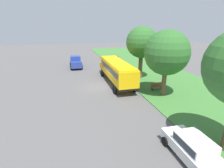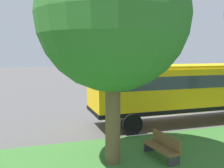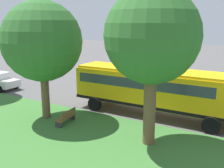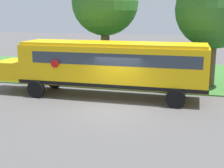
{
  "view_description": "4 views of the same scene",
  "coord_description": "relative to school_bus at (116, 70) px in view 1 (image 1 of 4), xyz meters",
  "views": [
    {
      "loc": [
        4.15,
        22.06,
        7.91
      ],
      "look_at": [
        -0.56,
        3.58,
        1.46
      ],
      "focal_mm": 28.0,
      "sensor_mm": 36.0,
      "label": 1
    },
    {
      "loc": [
        -14.64,
        7.58,
        3.82
      ],
      "look_at": [
        -0.1,
        2.91,
        1.99
      ],
      "focal_mm": 42.0,
      "sensor_mm": 36.0,
      "label": 2
    },
    {
      "loc": [
        -18.29,
        -6.95,
        6.14
      ],
      "look_at": [
        -0.99,
        3.13,
        1.43
      ],
      "focal_mm": 42.0,
      "sensor_mm": 36.0,
      "label": 3
    },
    {
      "loc": [
        14.56,
        3.93,
        4.69
      ],
      "look_at": [
        -0.54,
        -0.17,
        1.19
      ],
      "focal_mm": 50.0,
      "sensor_mm": 36.0,
      "label": 4
    }
  ],
  "objects": [
    {
      "name": "oak_tree_roadside_mid",
      "position": [
        -4.16,
        5.79,
        3.17
      ],
      "size": [
        4.97,
        4.97,
        7.51
      ],
      "color": "brown",
      "rests_on": "ground"
    },
    {
      "name": "school_bus",
      "position": [
        0.0,
        0.0,
        0.0
      ],
      "size": [
        2.84,
        12.42,
        3.16
      ],
      "color": "yellow",
      "rests_on": "ground"
    },
    {
      "name": "car_white_nearest",
      "position": [
        -0.48,
        15.66,
        -1.05
      ],
      "size": [
        2.02,
        4.4,
        1.56
      ],
      "color": "silver",
      "rests_on": "ground"
    },
    {
      "name": "trash_bin",
      "position": [
        -3.51,
        -6.8,
        -1.47
      ],
      "size": [
        0.56,
        0.56,
        0.9
      ],
      "primitive_type": "cylinder",
      "color": "#2D4C33",
      "rests_on": "ground"
    },
    {
      "name": "stop_sign",
      "position": [
        -2.28,
        -6.8,
        -0.19
      ],
      "size": [
        0.08,
        0.68,
        2.74
      ],
      "color": "gray",
      "rests_on": "ground"
    },
    {
      "name": "grass_verge",
      "position": [
        -7.68,
        0.92,
        -1.88
      ],
      "size": [
        12.0,
        80.0,
        0.08
      ],
      "primitive_type": "cube",
      "color": "#3D7533",
      "rests_on": "ground"
    },
    {
      "name": "ground_plane",
      "position": [
        2.32,
        0.92,
        -1.92
      ],
      "size": [
        120.0,
        120.0,
        0.0
      ],
      "primitive_type": "plane",
      "color": "#565454"
    },
    {
      "name": "pickup_truck",
      "position": [
        5.02,
        -11.58,
        -0.85
      ],
      "size": [
        2.28,
        5.4,
        2.1
      ],
      "color": "#283D93",
      "rests_on": "ground"
    },
    {
      "name": "park_bench",
      "position": [
        -4.28,
        4.02,
        -1.45
      ],
      "size": [
        1.65,
        0.7,
        0.92
      ],
      "color": "brown",
      "rests_on": "ground"
    },
    {
      "name": "oak_tree_beside_bus",
      "position": [
        -4.26,
        -1.33,
        3.48
      ],
      "size": [
        4.59,
        4.59,
        7.82
      ],
      "color": "brown",
      "rests_on": "ground"
    }
  ]
}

